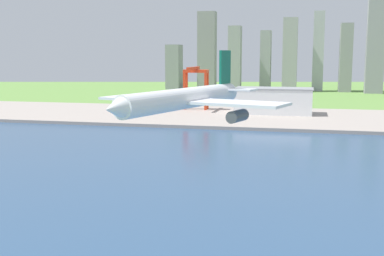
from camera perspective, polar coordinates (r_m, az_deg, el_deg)
ground_plane at (r=231.29m, az=1.27°, el=-4.62°), size 2400.00×2400.00×0.00m
water_bay at (r=175.00m, az=-2.89°, el=-8.86°), size 840.00×360.00×0.15m
industrial_pier at (r=416.25m, az=6.74°, el=1.27°), size 840.00×140.00×2.50m
airplane_landing at (r=89.03m, az=-0.93°, el=3.32°), size 37.06×41.17×12.42m
port_crane_red at (r=457.78m, az=0.40°, el=5.66°), size 22.42×42.03×39.48m
warehouse_main at (r=432.22m, az=9.37°, el=3.12°), size 66.05×33.04×22.16m
distant_skyline at (r=746.62m, az=11.06°, el=8.11°), size 356.93×72.40×143.82m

